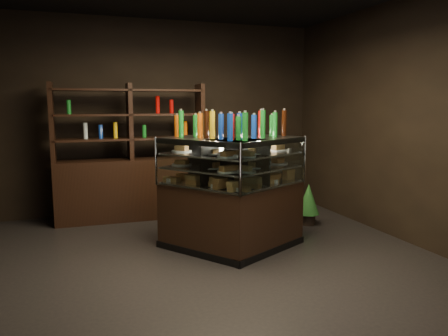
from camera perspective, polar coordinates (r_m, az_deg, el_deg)
The scene contains 7 objects.
ground at distance 4.93m, azimuth -1.74°, elevation -11.88°, with size 5.00×5.00×0.00m, color black.
room_shell at distance 4.63m, azimuth -1.85°, elevation 11.27°, with size 5.02×5.02×3.01m.
display_case at distance 5.12m, azimuth 1.18°, elevation -5.84°, with size 1.76×1.35×1.33m.
food_display at distance 5.01m, azimuth 1.21°, elevation 0.38°, with size 1.44×1.01×0.41m.
bottles_top at distance 4.97m, azimuth 1.22°, elevation 5.54°, with size 1.27×0.87×0.30m.
potted_conifer at distance 6.31m, azimuth 10.97°, elevation -3.91°, with size 0.31×0.31×0.66m.
back_shelving at distance 6.60m, azimuth -11.99°, elevation -1.32°, with size 2.18×0.45×2.00m.
Camera 1 is at (-1.38, -4.41, 1.71)m, focal length 35.00 mm.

